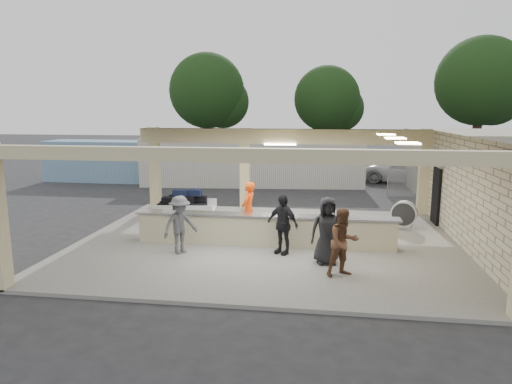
% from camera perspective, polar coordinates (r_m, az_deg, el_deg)
% --- Properties ---
extents(ground, '(120.00, 120.00, 0.00)m').
position_cam_1_polar(ground, '(14.89, 1.29, -6.46)').
color(ground, '#242527').
rests_on(ground, ground).
extents(pavilion, '(12.01, 10.00, 3.55)m').
position_cam_1_polar(pavilion, '(15.19, 2.42, -0.89)').
color(pavilion, slate).
rests_on(pavilion, ground).
extents(baggage_counter, '(8.20, 0.58, 0.98)m').
position_cam_1_polar(baggage_counter, '(14.25, 1.06, -4.77)').
color(baggage_counter, '#BDB48D').
rests_on(baggage_counter, pavilion).
extents(luggage_cart, '(2.34, 1.61, 1.29)m').
position_cam_1_polar(luggage_cart, '(17.04, -8.96, -1.69)').
color(luggage_cart, silver).
rests_on(luggage_cart, pavilion).
extents(drum_fan, '(0.96, 0.60, 1.01)m').
position_cam_1_polar(drum_fan, '(16.99, 18.03, -2.64)').
color(drum_fan, silver).
rests_on(drum_fan, pavilion).
extents(baggage_handler, '(0.52, 0.74, 1.86)m').
position_cam_1_polar(baggage_handler, '(15.05, -0.95, -2.22)').
color(baggage_handler, '#F9480D').
rests_on(baggage_handler, pavilion).
extents(passenger_a, '(0.93, 0.74, 1.75)m').
position_cam_1_polar(passenger_a, '(11.80, 10.88, -6.21)').
color(passenger_a, brown).
rests_on(passenger_a, pavilion).
extents(passenger_b, '(1.09, 0.86, 1.78)m').
position_cam_1_polar(passenger_b, '(13.37, 3.33, -4.02)').
color(passenger_b, black).
rests_on(passenger_b, pavilion).
extents(passenger_c, '(1.02, 1.09, 1.72)m').
position_cam_1_polar(passenger_c, '(13.58, -9.47, -4.06)').
color(passenger_c, '#4A4A4F').
rests_on(passenger_c, pavilion).
extents(passenger_d, '(0.96, 0.53, 1.86)m').
position_cam_1_polar(passenger_d, '(12.64, 8.87, -4.78)').
color(passenger_d, black).
rests_on(passenger_d, pavilion).
extents(car_white_a, '(5.10, 3.34, 1.34)m').
position_cam_1_polar(car_white_a, '(28.35, 18.30, 2.41)').
color(car_white_a, silver).
rests_on(car_white_a, ground).
extents(car_white_b, '(4.83, 2.01, 1.50)m').
position_cam_1_polar(car_white_b, '(29.80, 28.51, 2.20)').
color(car_white_b, silver).
rests_on(car_white_b, ground).
extents(car_dark, '(4.82, 3.20, 1.52)m').
position_cam_1_polar(car_dark, '(30.47, 13.88, 3.32)').
color(car_dark, black).
rests_on(car_dark, ground).
extents(container_white, '(12.60, 3.55, 2.69)m').
position_cam_1_polar(container_white, '(26.08, -0.48, 3.79)').
color(container_white, silver).
rests_on(container_white, ground).
extents(container_blue, '(9.34, 2.29, 2.43)m').
position_cam_1_polar(container_blue, '(28.80, -16.31, 3.73)').
color(container_blue, '#789DC0').
rests_on(container_blue, ground).
extents(tree_left, '(6.60, 6.30, 9.00)m').
position_cam_1_polar(tree_left, '(39.48, -5.62, 12.10)').
color(tree_left, '#382619').
rests_on(tree_left, ground).
extents(tree_mid, '(6.00, 5.60, 8.00)m').
position_cam_1_polar(tree_mid, '(40.33, 9.31, 11.09)').
color(tree_mid, '#382619').
rests_on(tree_mid, ground).
extents(tree_right, '(7.20, 7.00, 10.00)m').
position_cam_1_polar(tree_right, '(41.33, 26.64, 11.87)').
color(tree_right, '#382619').
rests_on(tree_right, ground).
extents(adjacent_building, '(6.00, 8.00, 3.20)m').
position_cam_1_polar(adjacent_building, '(25.52, 26.02, 3.18)').
color(adjacent_building, '#AFA88B').
rests_on(adjacent_building, ground).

